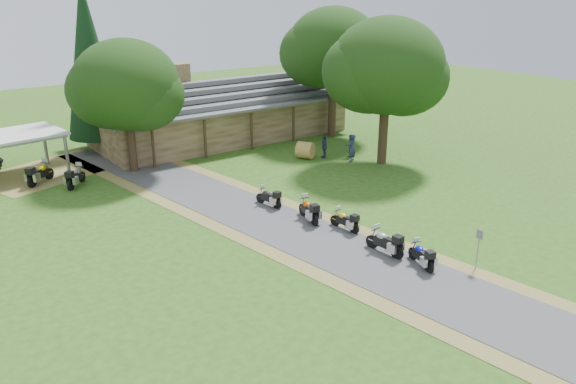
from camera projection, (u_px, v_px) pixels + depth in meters
ground at (375, 265)px, 25.21m from camera, size 120.00×120.00×0.00m
driveway at (311, 238)px, 27.96m from camera, size 51.95×51.95×0.00m
lodge at (222, 108)px, 45.89m from camera, size 21.40×9.40×4.90m
carport at (11, 156)px, 36.59m from camera, size 7.05×5.15×2.84m
motorcycle_row_a at (421, 254)px, 24.95m from camera, size 1.03×1.80×1.17m
motorcycle_row_b at (385, 241)px, 26.10m from camera, size 0.78×1.96×1.31m
motorcycle_row_c at (345, 219)px, 28.72m from camera, size 0.72×1.74×1.16m
motorcycle_row_d at (308, 209)px, 29.84m from camera, size 1.08×2.04×1.33m
motorcycle_row_e at (269, 196)px, 31.87m from camera, size 0.86×1.76×1.16m
motorcycle_carport_a at (40, 172)px, 35.54m from camera, size 2.09×1.88×1.46m
motorcycle_carport_b at (76, 176)px, 35.06m from camera, size 1.82×1.93×1.37m
person_a at (352, 146)px, 40.08m from camera, size 0.77×0.69×2.25m
person_b at (350, 144)px, 41.13m from camera, size 0.61×0.49×1.96m
person_c at (324, 145)px, 40.81m from camera, size 0.61×0.69×2.01m
hay_bale at (305, 150)px, 40.83m from camera, size 1.62×1.59×1.22m
sign_post at (478, 249)px, 24.60m from camera, size 0.34×0.06×1.89m
oak_lodge_left at (128, 102)px, 36.52m from camera, size 6.92×6.92×9.47m
oak_lodge_right at (333, 65)px, 45.27m from camera, size 7.57×7.57×11.71m
oak_driveway at (386, 85)px, 38.11m from camera, size 7.72×7.72×10.99m
cedar_near at (90, 67)px, 40.99m from camera, size 4.18×4.18×12.61m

